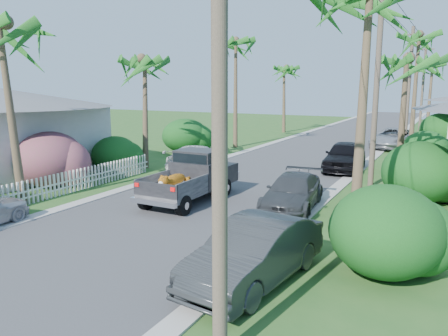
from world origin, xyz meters
The scene contains 29 objects.
ground centered at (0.00, 0.00, 0.00)m, with size 120.00×120.00×0.00m, color #285520.
road centered at (0.00, 25.00, 0.01)m, with size 8.00×100.00×0.02m, color #38383A.
curb_left centered at (-4.30, 25.00, 0.03)m, with size 0.60×100.00×0.06m, color #A5A39E.
curb_right centered at (4.30, 25.00, 0.03)m, with size 0.60×100.00×0.06m, color #A5A39E.
pickup_truck centered at (-0.51, 7.13, 1.01)m, with size 1.98×5.12×2.06m.
parked_car_rn centered at (4.90, 1.08, 0.75)m, with size 1.59×4.57×1.51m, color #292C2E.
parked_car_rm centered at (3.60, 7.60, 0.65)m, with size 1.83×4.49×1.30m, color #34373A.
parked_car_rf centered at (3.60, 16.42, 0.81)m, with size 1.92×4.78×1.63m, color black.
parked_car_rd centered at (4.83, 27.11, 0.75)m, with size 2.50×5.43×1.51m, color #A3A5AA.
parked_car_lf centered at (-3.82, 12.76, 0.69)m, with size 1.94×4.76×1.38m, color white.
palm_l_a centered at (-6.20, 3.00, 6.93)m, with size 4.40×4.40×8.20m.
palm_l_b centered at (-6.80, 12.00, 6.15)m, with size 4.40×4.40×7.40m.
palm_l_c centered at (-6.00, 22.00, 7.91)m, with size 4.40×4.40×9.20m.
palm_l_d centered at (-6.50, 34.00, 6.44)m, with size 4.40×4.40×7.70m.
palm_r_b centered at (6.60, 15.00, 5.95)m, with size 4.40×4.40×7.20m.
palm_r_c centered at (6.20, 26.00, 8.11)m, with size 4.40×4.40×9.40m.
palm_r_d centered at (6.50, 40.00, 6.74)m, with size 4.40×4.40×8.00m.
shrub_l_b centered at (-7.80, 6.00, 1.30)m, with size 3.00×3.30×2.60m, color #C31B72.
shrub_l_c centered at (-7.40, 10.00, 1.00)m, with size 2.40×2.64×2.00m, color #123F14.
shrub_l_d centered at (-8.00, 18.00, 1.20)m, with size 3.20×3.52×2.40m, color #123F14.
shrub_r_a centered at (7.60, 3.00, 1.15)m, with size 2.80×3.08×2.30m, color #123F14.
shrub_r_b centered at (7.80, 11.00, 1.25)m, with size 3.00×3.30×2.50m, color #123F14.
shrub_r_c centered at (7.50, 20.00, 1.05)m, with size 2.60×2.86×2.10m, color #123F14.
shrub_r_d centered at (8.00, 30.00, 1.30)m, with size 3.20×3.52×2.60m, color #123F14.
picket_fence centered at (-6.00, 5.50, 0.50)m, with size 0.10×11.00×1.00m, color white.
utility_pole_a centered at (5.60, -2.00, 4.60)m, with size 1.60×0.26×9.00m.
utility_pole_b centered at (5.60, 13.00, 4.60)m, with size 1.60×0.26×9.00m.
utility_pole_c centered at (5.60, 28.00, 4.60)m, with size 1.60×0.26×9.00m.
utility_pole_d centered at (5.60, 43.00, 4.60)m, with size 1.60×0.26×9.00m.
Camera 1 is at (8.87, -8.04, 4.71)m, focal length 35.00 mm.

